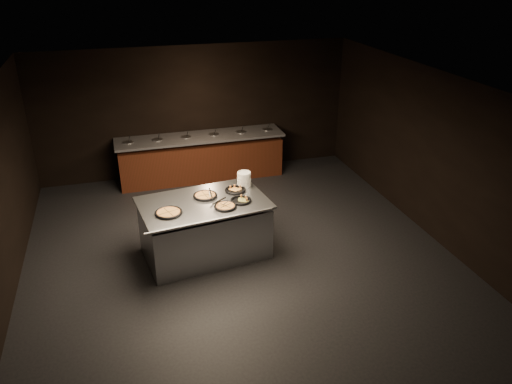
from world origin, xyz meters
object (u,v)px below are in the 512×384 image
plate_stack (244,179)px  pan_cheese_whole (205,195)px  serving_counter (205,229)px  pan_veggie_whole (169,213)px

plate_stack → pan_cheese_whole: plate_stack is taller
serving_counter → pan_veggie_whole: (-0.59, -0.26, 0.54)m
serving_counter → pan_veggie_whole: size_ratio=5.09×
serving_counter → pan_veggie_whole: bearing=-163.9°
plate_stack → pan_veggie_whole: plate_stack is taller
plate_stack → pan_cheese_whole: (-0.73, -0.23, -0.10)m
plate_stack → pan_veggie_whole: size_ratio=0.58×
pan_veggie_whole → plate_stack: bearing=25.8°
serving_counter → pan_veggie_whole: 0.84m
plate_stack → pan_veggie_whole: (-1.39, -0.67, -0.10)m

